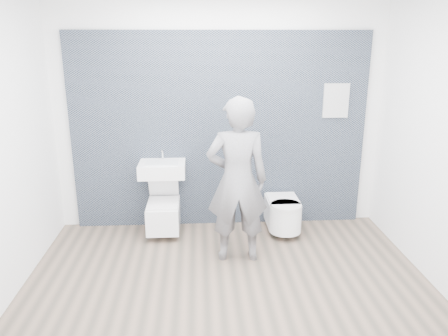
{
  "coord_description": "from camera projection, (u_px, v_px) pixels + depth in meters",
  "views": [
    {
      "loc": [
        -0.26,
        -3.78,
        2.33
      ],
      "look_at": [
        0.0,
        0.6,
        1.0
      ],
      "focal_mm": 35.0,
      "sensor_mm": 36.0,
      "label": 1
    }
  ],
  "objects": [
    {
      "name": "ground",
      "position": [
        228.0,
        283.0,
        4.3
      ],
      "size": [
        4.0,
        4.0,
        0.0
      ],
      "primitive_type": "plane",
      "color": "brown",
      "rests_on": "ground"
    },
    {
      "name": "room_shell",
      "position": [
        228.0,
        107.0,
        3.8
      ],
      "size": [
        4.0,
        4.0,
        4.0
      ],
      "color": "white",
      "rests_on": "ground"
    },
    {
      "name": "tile_wall",
      "position": [
        220.0,
        222.0,
        5.7
      ],
      "size": [
        3.6,
        0.06,
        2.4
      ],
      "primitive_type": "cube",
      "color": "black",
      "rests_on": "ground"
    },
    {
      "name": "washbasin",
      "position": [
        162.0,
        169.0,
        5.2
      ],
      "size": [
        0.55,
        0.41,
        0.41
      ],
      "color": "white",
      "rests_on": "ground"
    },
    {
      "name": "toilet_square",
      "position": [
        164.0,
        213.0,
        5.3
      ],
      "size": [
        0.38,
        0.55,
        0.71
      ],
      "color": "white",
      "rests_on": "ground"
    },
    {
      "name": "toilet_rounded",
      "position": [
        283.0,
        214.0,
        5.33
      ],
      "size": [
        0.39,
        0.65,
        0.35
      ],
      "color": "white",
      "rests_on": "ground"
    },
    {
      "name": "info_placard",
      "position": [
        327.0,
        221.0,
        5.74
      ],
      "size": [
        0.31,
        0.03,
        0.41
      ],
      "primitive_type": "cube",
      "color": "white",
      "rests_on": "ground"
    },
    {
      "name": "visitor",
      "position": [
        237.0,
        181.0,
        4.54
      ],
      "size": [
        0.65,
        0.43,
        1.77
      ],
      "primitive_type": "imported",
      "rotation": [
        0.0,
        0.0,
        3.13
      ],
      "color": "gray",
      "rests_on": "ground"
    }
  ]
}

